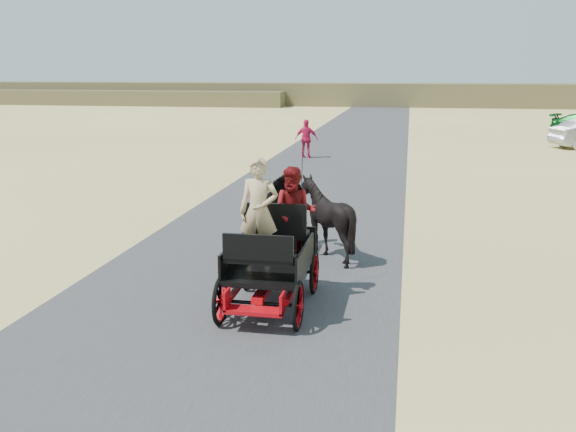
% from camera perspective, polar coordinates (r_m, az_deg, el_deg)
% --- Properties ---
extents(ground, '(140.00, 140.00, 0.00)m').
position_cam_1_polar(ground, '(10.23, -7.47, -9.68)').
color(ground, tan).
extents(road, '(6.00, 140.00, 0.01)m').
position_cam_1_polar(road, '(10.23, -7.47, -9.65)').
color(road, '#38383A').
rests_on(road, ground).
extents(ridge_far, '(140.00, 6.00, 2.40)m').
position_cam_1_polar(ridge_far, '(71.07, 8.35, 10.63)').
color(ridge_far, brown).
rests_on(ridge_far, ground).
extents(ridge_near, '(40.00, 4.00, 1.60)m').
position_cam_1_polar(ridge_near, '(74.72, -15.84, 10.08)').
color(ridge_near, brown).
rests_on(ridge_near, ground).
extents(carriage, '(1.30, 2.40, 0.72)m').
position_cam_1_polar(carriage, '(10.84, -1.57, -6.20)').
color(carriage, black).
rests_on(carriage, ground).
extents(horse_left, '(0.91, 2.01, 1.70)m').
position_cam_1_polar(horse_left, '(13.64, -1.18, -0.05)').
color(horse_left, black).
rests_on(horse_left, ground).
extents(horse_right, '(1.37, 1.54, 1.70)m').
position_cam_1_polar(horse_right, '(13.46, 3.40, -0.24)').
color(horse_right, black).
rests_on(horse_right, ground).
extents(driver_man, '(0.66, 0.43, 1.80)m').
position_cam_1_polar(driver_man, '(10.59, -2.61, 0.41)').
color(driver_man, tan).
rests_on(driver_man, carriage).
extents(passenger_woman, '(0.77, 0.60, 1.58)m').
position_cam_1_polar(passenger_woman, '(11.04, 0.57, 0.35)').
color(passenger_woman, '#660C0F').
rests_on(passenger_woman, carriage).
extents(pedestrian, '(1.02, 0.44, 1.73)m').
position_cam_1_polar(pedestrian, '(28.85, 1.65, 6.87)').
color(pedestrian, '#CA1749').
rests_on(pedestrian, ground).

